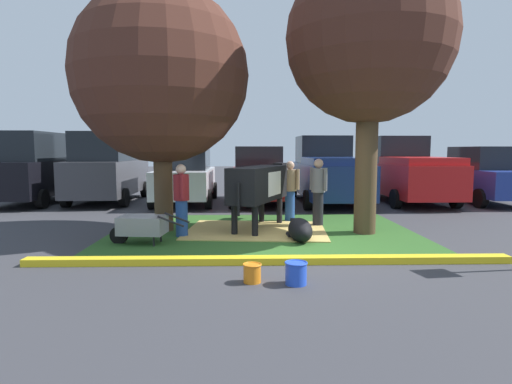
# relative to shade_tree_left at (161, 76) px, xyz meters

# --- Properties ---
(ground_plane) EXTENTS (80.00, 80.00, 0.00)m
(ground_plane) POSITION_rel_shade_tree_left_xyz_m (2.81, -1.80, -3.58)
(ground_plane) COLOR #38383D
(grass_island) EXTENTS (6.96, 4.99, 0.02)m
(grass_island) POSITION_rel_shade_tree_left_xyz_m (2.32, -0.22, -3.57)
(grass_island) COLOR #2D5B23
(grass_island) RESTS_ON ground
(curb_yellow) EXTENTS (8.16, 0.24, 0.12)m
(curb_yellow) POSITION_rel_shade_tree_left_xyz_m (2.32, -2.86, -3.52)
(curb_yellow) COLOR yellow
(curb_yellow) RESTS_ON ground
(hay_bedding) EXTENTS (3.40, 2.68, 0.04)m
(hay_bedding) POSITION_rel_shade_tree_left_xyz_m (2.17, -0.09, -3.56)
(hay_bedding) COLOR tan
(hay_bedding) RESTS_ON ground
(shade_tree_left) EXTENTS (3.99, 3.99, 5.59)m
(shade_tree_left) POSITION_rel_shade_tree_left_xyz_m (0.00, 0.00, 0.00)
(shade_tree_left) COLOR brown
(shade_tree_left) RESTS_ON ground
(shade_tree_right) EXTENTS (3.67, 3.67, 6.16)m
(shade_tree_right) POSITION_rel_shade_tree_left_xyz_m (4.63, -0.40, 0.70)
(shade_tree_right) COLOR #4C3823
(shade_tree_right) RESTS_ON ground
(cow_holstein) EXTENTS (1.61, 3.00, 1.55)m
(cow_holstein) POSITION_rel_shade_tree_left_xyz_m (2.27, 0.21, -2.48)
(cow_holstein) COLOR black
(cow_holstein) RESTS_ON ground
(calf_lying) EXTENTS (0.52, 1.31, 0.48)m
(calf_lying) POSITION_rel_shade_tree_left_xyz_m (3.05, -1.13, -3.34)
(calf_lying) COLOR black
(calf_lying) RESTS_ON ground
(person_handler) EXTENTS (0.38, 0.42, 1.69)m
(person_handler) POSITION_rel_shade_tree_left_xyz_m (3.72, 0.51, -2.67)
(person_handler) COLOR black
(person_handler) RESTS_ON ground
(person_visitor_near) EXTENTS (0.34, 0.51, 1.60)m
(person_visitor_near) POSITION_rel_shade_tree_left_xyz_m (0.52, -0.69, -2.72)
(person_visitor_near) COLOR #23478C
(person_visitor_near) RESTS_ON ground
(person_visitor_far) EXTENTS (0.47, 0.34, 1.61)m
(person_visitor_far) POSITION_rel_shade_tree_left_xyz_m (3.10, 1.25, -2.72)
(person_visitor_far) COLOR #23478C
(person_visitor_far) RESTS_ON ground
(wheelbarrow) EXTENTS (1.62, 0.70, 0.63)m
(wheelbarrow) POSITION_rel_shade_tree_left_xyz_m (-0.19, -1.37, -3.20)
(wheelbarrow) COLOR gray
(wheelbarrow) RESTS_ON ground
(bucket_orange) EXTENTS (0.28, 0.28, 0.27)m
(bucket_orange) POSITION_rel_shade_tree_left_xyz_m (2.01, -3.84, -3.44)
(bucket_orange) COLOR orange
(bucket_orange) RESTS_ON ground
(bucket_blue) EXTENTS (0.33, 0.33, 0.32)m
(bucket_blue) POSITION_rel_shade_tree_left_xyz_m (2.63, -3.94, -3.41)
(bucket_blue) COLOR blue
(bucket_blue) RESTS_ON ground
(suv_black) EXTENTS (2.17, 4.63, 2.52)m
(suv_black) POSITION_rel_shade_tree_left_xyz_m (-5.65, 5.32, -2.31)
(suv_black) COLOR black
(suv_black) RESTS_ON ground
(suv_dark_grey) EXTENTS (2.17, 4.63, 2.52)m
(suv_dark_grey) POSITION_rel_shade_tree_left_xyz_m (-3.10, 5.59, -2.31)
(suv_dark_grey) COLOR #3D3D42
(suv_dark_grey) RESTS_ON ground
(sedan_silver) EXTENTS (2.07, 4.42, 2.02)m
(sedan_silver) POSITION_rel_shade_tree_left_xyz_m (-0.21, 5.08, -2.60)
(sedan_silver) COLOR silver
(sedan_silver) RESTS_ON ground
(sedan_red) EXTENTS (2.07, 4.42, 2.02)m
(sedan_red) POSITION_rel_shade_tree_left_xyz_m (2.36, 5.13, -2.60)
(sedan_red) COLOR red
(sedan_red) RESTS_ON ground
(pickup_truck_maroon) EXTENTS (2.28, 5.43, 2.42)m
(pickup_truck_maroon) POSITION_rel_shade_tree_left_xyz_m (4.86, 5.20, -2.47)
(pickup_truck_maroon) COLOR navy
(pickup_truck_maroon) RESTS_ON ground
(pickup_truck_black) EXTENTS (2.28, 5.43, 2.42)m
(pickup_truck_black) POSITION_rel_shade_tree_left_xyz_m (7.76, 5.40, -2.47)
(pickup_truck_black) COLOR red
(pickup_truck_black) RESTS_ON ground
(sedan_blue) EXTENTS (2.07, 4.42, 2.02)m
(sedan_blue) POSITION_rel_shade_tree_left_xyz_m (10.50, 5.08, -2.60)
(sedan_blue) COLOR navy
(sedan_blue) RESTS_ON ground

